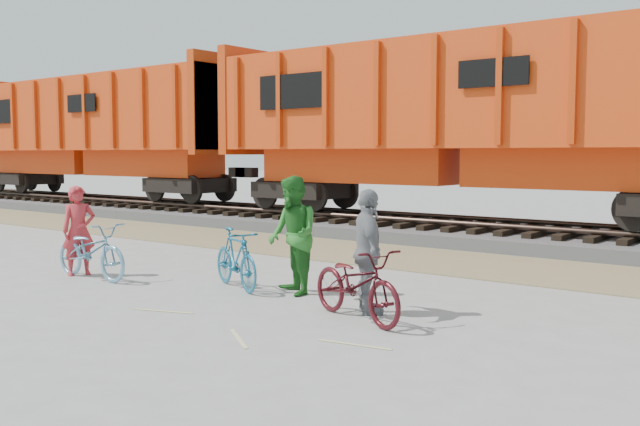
% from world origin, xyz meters
% --- Properties ---
extents(ground, '(120.00, 120.00, 0.00)m').
position_xyz_m(ground, '(0.00, 0.00, 0.00)').
color(ground, '#9E9E99').
rests_on(ground, ground).
extents(gravel_strip, '(120.00, 3.00, 0.02)m').
position_xyz_m(gravel_strip, '(0.00, 5.50, 0.01)').
color(gravel_strip, '#97875E').
rests_on(gravel_strip, ground).
extents(ballast_bed, '(120.00, 4.00, 0.30)m').
position_xyz_m(ballast_bed, '(0.00, 9.00, 0.15)').
color(ballast_bed, slate).
rests_on(ballast_bed, ground).
extents(track, '(120.00, 2.60, 0.24)m').
position_xyz_m(track, '(0.00, 9.00, 0.47)').
color(track, black).
rests_on(track, ballast_bed).
extents(hopper_car_left, '(14.00, 3.13, 4.65)m').
position_xyz_m(hopper_car_left, '(-16.46, 9.00, 3.01)').
color(hopper_car_left, black).
rests_on(hopper_car_left, track).
extents(hopper_car_center, '(14.00, 3.13, 4.65)m').
position_xyz_m(hopper_car_center, '(-1.46, 9.00, 3.01)').
color(hopper_car_center, black).
rests_on(hopper_car_center, track).
extents(bicycle_blue, '(1.83, 0.65, 0.96)m').
position_xyz_m(bicycle_blue, '(-3.93, 0.10, 0.48)').
color(bicycle_blue, '#6DA8C5').
rests_on(bicycle_blue, ground).
extents(bicycle_teal, '(1.63, 1.03, 0.95)m').
position_xyz_m(bicycle_teal, '(-1.38, 0.98, 0.48)').
color(bicycle_teal, '#175F7F').
rests_on(bicycle_teal, ground).
extents(bicycle_maroon, '(1.90, 1.19, 0.94)m').
position_xyz_m(bicycle_maroon, '(1.34, 0.39, 0.47)').
color(bicycle_maroon, '#440F15').
rests_on(bicycle_maroon, ground).
extents(person_solo, '(0.56, 0.67, 1.56)m').
position_xyz_m(person_solo, '(-4.43, 0.20, 0.78)').
color(person_solo, '#BA2C32').
rests_on(person_solo, ground).
extents(person_man, '(1.10, 1.03, 1.79)m').
position_xyz_m(person_man, '(-0.38, 1.18, 0.90)').
color(person_man, '#267225').
rests_on(person_man, ground).
extents(person_woman, '(0.97, 0.97, 1.66)m').
position_xyz_m(person_woman, '(1.24, 0.79, 0.83)').
color(person_woman, gray).
rests_on(person_woman, ground).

